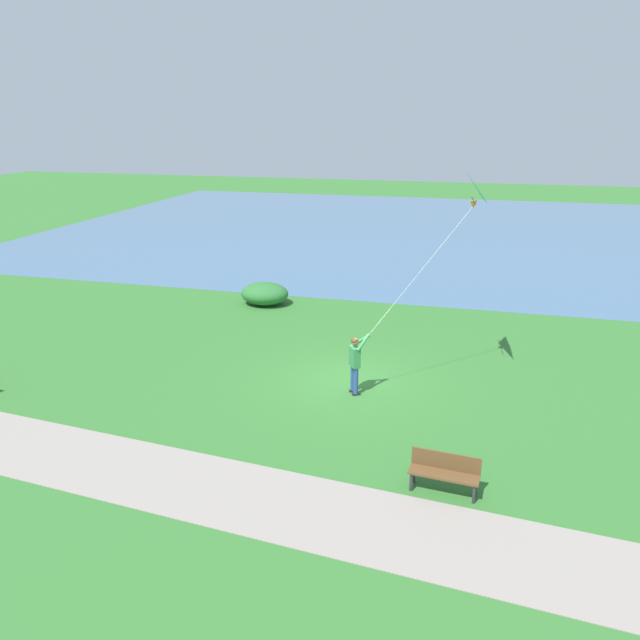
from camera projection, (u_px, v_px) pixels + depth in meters
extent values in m
plane|color=#33702D|center=(350.00, 382.00, 18.72)|extent=(120.00, 120.00, 0.00)
cube|color=#476B8E|center=(372.00, 228.00, 43.96)|extent=(36.00, 44.00, 0.01)
cube|color=gray|center=(203.00, 486.00, 13.46)|extent=(5.44, 32.08, 0.02)
cube|color=#232328|center=(353.00, 391.00, 18.08)|extent=(0.22, 0.26, 0.06)
cylinder|color=#2D4C8E|center=(353.00, 378.00, 17.94)|extent=(0.14, 0.14, 0.82)
cube|color=#232328|center=(356.00, 394.00, 17.87)|extent=(0.22, 0.26, 0.06)
cylinder|color=#2D4C8E|center=(356.00, 381.00, 17.73)|extent=(0.14, 0.14, 0.82)
cube|color=#38894C|center=(355.00, 357.00, 17.61)|extent=(0.46, 0.40, 0.60)
sphere|color=#996B4C|center=(355.00, 342.00, 17.46)|extent=(0.22, 0.22, 0.22)
ellipsoid|color=#4C3319|center=(355.00, 341.00, 17.44)|extent=(0.31, 0.31, 0.13)
cylinder|color=#38894C|center=(361.00, 340.00, 17.61)|extent=(0.12, 0.56, 0.43)
cylinder|color=#38894C|center=(363.00, 342.00, 17.45)|extent=(0.53, 0.35, 0.43)
sphere|color=#996B4C|center=(367.00, 336.00, 17.53)|extent=(0.10, 0.10, 0.10)
pyramid|color=green|center=(464.00, 188.00, 17.18)|extent=(1.70, 0.73, 0.75)
cone|color=orange|center=(473.00, 205.00, 17.29)|extent=(0.22, 0.22, 0.22)
cylinder|color=black|center=(474.00, 201.00, 17.25)|extent=(1.57, 0.16, 0.02)
cylinder|color=silver|center=(420.00, 272.00, 17.42)|extent=(1.70, 2.66, 3.59)
cube|color=brown|center=(444.00, 474.00, 13.12)|extent=(0.58, 1.54, 0.05)
cube|color=brown|center=(446.00, 461.00, 13.22)|extent=(0.18, 1.50, 0.40)
cube|color=#2D2D33|center=(474.00, 494.00, 12.83)|extent=(0.07, 0.07, 0.45)
cube|color=#2D2D33|center=(476.00, 486.00, 13.12)|extent=(0.07, 0.07, 0.45)
cube|color=#2D2D33|center=(411.00, 481.00, 13.27)|extent=(0.07, 0.07, 0.45)
cube|color=#2D2D33|center=(414.00, 474.00, 13.55)|extent=(0.07, 0.07, 0.45)
ellipsoid|color=#2D7033|center=(265.00, 294.00, 26.26)|extent=(1.74, 2.06, 0.95)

